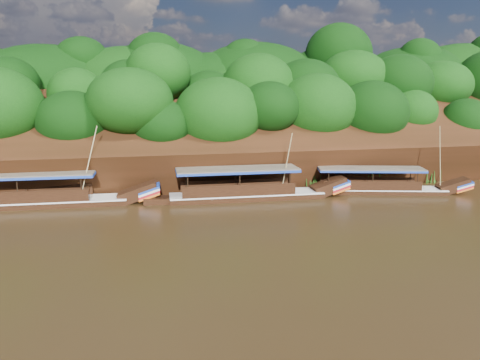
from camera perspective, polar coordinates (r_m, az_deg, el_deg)
The scene contains 6 objects.
ground at distance 32.33m, azimuth 1.54°, elevation -5.40°, with size 160.00×160.00×0.00m, color black.
riverbank at distance 53.80m, azimuth -4.07°, elevation 3.57°, with size 120.00×30.06×19.40m.
boat_0 at distance 43.16m, azimuth 17.39°, elevation -0.85°, with size 13.84×5.02×6.43m.
boat_1 at distance 39.24m, azimuth 1.97°, elevation -1.41°, with size 15.28×2.98×6.06m.
boat_2 at distance 39.98m, azimuth -22.55°, elevation -2.07°, with size 16.93×3.12×6.68m.
reeds at distance 40.95m, azimuth -4.02°, elevation -0.52°, with size 50.12×2.36×2.01m.
Camera 1 is at (-7.19, -30.04, 9.55)m, focal length 35.00 mm.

